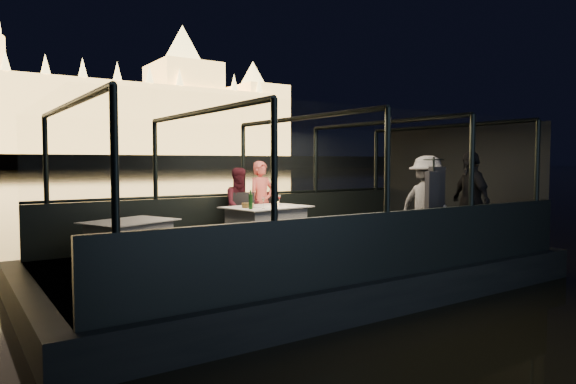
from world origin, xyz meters
TOP-DOWN VIEW (x-y plane):
  - boat_hull at (0.00, 0.00)m, footprint 8.60×4.40m
  - boat_deck at (0.00, 0.00)m, footprint 8.00×4.00m
  - gunwale_port at (0.00, 2.00)m, footprint 8.00×0.08m
  - gunwale_starboard at (0.00, -2.00)m, footprint 8.00×0.08m
  - cabin_glass_port at (0.00, 2.00)m, footprint 8.00×0.02m
  - cabin_glass_starboard at (0.00, -2.00)m, footprint 8.00×0.02m
  - cabin_roof_glass at (0.00, 0.00)m, footprint 8.00×4.00m
  - end_wall_fore at (-4.00, 0.00)m, footprint 0.02×4.00m
  - end_wall_aft at (4.00, 0.00)m, footprint 0.02×4.00m
  - canopy_ribs at (0.00, 0.00)m, footprint 8.00×4.00m
  - dining_table_central at (-0.11, 0.93)m, footprint 1.60×1.27m
  - dining_table_aft at (-2.63, 0.84)m, footprint 1.54×1.35m
  - chair_port_left at (-0.24, 1.38)m, footprint 0.60×0.60m
  - chair_port_right at (0.38, 1.47)m, footprint 0.51×0.51m
  - coat_stand at (1.68, -1.36)m, footprint 0.50×0.42m
  - person_woman_coral at (0.21, 1.65)m, footprint 0.61×0.43m
  - person_man_maroon at (-0.25, 1.65)m, footprint 0.79×0.66m
  - passenger_stripe at (1.98, -0.97)m, footprint 0.70×1.14m
  - passenger_dark at (2.74, -1.29)m, footprint 0.78×1.13m
  - wine_bottle at (-0.62, 0.62)m, footprint 0.09×0.09m
  - bread_basket at (-0.51, 0.91)m, footprint 0.25×0.25m
  - amber_candle at (0.05, 0.84)m, footprint 0.08×0.08m
  - plate_near at (0.33, 0.71)m, footprint 0.30×0.30m
  - plate_far at (-0.37, 0.88)m, footprint 0.30×0.30m
  - wine_glass_white at (-0.40, 0.56)m, footprint 0.08×0.08m
  - wine_glass_red at (0.22, 1.01)m, footprint 0.08×0.08m

SIDE VIEW (x-z plane):
  - boat_hull at x=0.00m, z-range -0.50..0.50m
  - boat_deck at x=0.00m, z-range 0.46..0.50m
  - dining_table_central at x=-0.11m, z-range 0.50..1.27m
  - dining_table_aft at x=-2.63m, z-range 0.54..1.23m
  - gunwale_port at x=0.00m, z-range 0.50..1.40m
  - gunwale_starboard at x=0.00m, z-range 0.50..1.40m
  - chair_port_left at x=-0.24m, z-range 0.46..1.44m
  - chair_port_right at x=0.38m, z-range 0.47..1.43m
  - person_woman_coral at x=0.21m, z-range 0.46..2.04m
  - person_man_maroon at x=-0.25m, z-range 0.52..1.98m
  - plate_near at x=0.33m, z-range 1.26..1.28m
  - plate_far at x=-0.37m, z-range 1.27..1.28m
  - bread_basket at x=-0.51m, z-range 1.26..1.35m
  - amber_candle at x=0.05m, z-range 1.26..1.35m
  - passenger_stripe at x=1.98m, z-range 0.51..2.19m
  - passenger_dark at x=2.74m, z-range 0.47..2.23m
  - wine_glass_white at x=-0.40m, z-range 1.26..1.46m
  - wine_glass_red at x=0.22m, z-range 1.27..1.45m
  - coat_stand at x=1.68m, z-range 0.57..2.23m
  - wine_bottle at x=-0.62m, z-range 1.25..1.58m
  - end_wall_fore at x=-4.00m, z-range 0.50..2.80m
  - end_wall_aft at x=4.00m, z-range 0.50..2.80m
  - canopy_ribs at x=0.00m, z-range 0.50..2.80m
  - cabin_glass_port at x=0.00m, z-range 1.40..2.80m
  - cabin_glass_starboard at x=0.00m, z-range 1.40..2.80m
  - cabin_roof_glass at x=0.00m, z-range 2.79..2.81m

